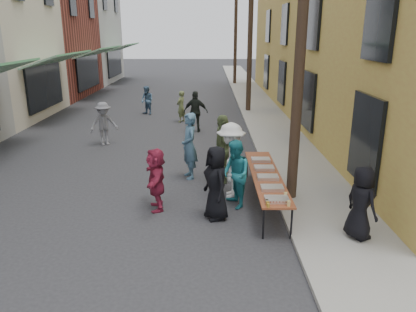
{
  "coord_description": "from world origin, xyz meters",
  "views": [
    {
      "loc": [
        2.19,
        -6.66,
        4.15
      ],
      "look_at": [
        2.17,
        2.61,
        1.3
      ],
      "focal_mm": 35.0,
      "sensor_mm": 36.0,
      "label": 1
    }
  ],
  "objects_px": {
    "utility_pole_far": "(236,27)",
    "catering_tray_sausage": "(277,199)",
    "utility_pole_near": "(303,15)",
    "serving_table": "(266,176)",
    "utility_pole_mid": "(251,25)",
    "guest_front_c": "(235,174)",
    "guest_front_a": "(216,183)",
    "server": "(361,203)"
  },
  "relations": [
    {
      "from": "utility_pole_far",
      "to": "catering_tray_sausage",
      "type": "distance_m",
      "value": 26.1
    },
    {
      "from": "utility_pole_near",
      "to": "serving_table",
      "type": "xyz_separation_m",
      "value": [
        -0.69,
        -0.18,
        -3.79
      ]
    },
    {
      "from": "utility_pole_mid",
      "to": "guest_front_c",
      "type": "relative_size",
      "value": 5.36
    },
    {
      "from": "serving_table",
      "to": "utility_pole_mid",
      "type": "bearing_deg",
      "value": 86.75
    },
    {
      "from": "utility_pole_far",
      "to": "guest_front_c",
      "type": "distance_m",
      "value": 24.73
    },
    {
      "from": "utility_pole_far",
      "to": "catering_tray_sausage",
      "type": "bearing_deg",
      "value": -91.53
    },
    {
      "from": "serving_table",
      "to": "guest_front_a",
      "type": "xyz_separation_m",
      "value": [
        -1.26,
        -0.87,
        0.15
      ]
    },
    {
      "from": "utility_pole_near",
      "to": "utility_pole_far",
      "type": "relative_size",
      "value": 1.0
    },
    {
      "from": "utility_pole_far",
      "to": "serving_table",
      "type": "bearing_deg",
      "value": -91.64
    },
    {
      "from": "utility_pole_far",
      "to": "catering_tray_sausage",
      "type": "relative_size",
      "value": 18.0
    },
    {
      "from": "catering_tray_sausage",
      "to": "guest_front_c",
      "type": "bearing_deg",
      "value": 118.96
    },
    {
      "from": "serving_table",
      "to": "guest_front_a",
      "type": "bearing_deg",
      "value": -145.34
    },
    {
      "from": "catering_tray_sausage",
      "to": "serving_table",
      "type": "bearing_deg",
      "value": 90.0
    },
    {
      "from": "guest_front_a",
      "to": "server",
      "type": "height_order",
      "value": "guest_front_a"
    },
    {
      "from": "utility_pole_near",
      "to": "guest_front_c",
      "type": "height_order",
      "value": "utility_pole_near"
    },
    {
      "from": "server",
      "to": "guest_front_a",
      "type": "bearing_deg",
      "value": 44.08
    },
    {
      "from": "serving_table",
      "to": "guest_front_c",
      "type": "relative_size",
      "value": 2.38
    },
    {
      "from": "utility_pole_near",
      "to": "guest_front_c",
      "type": "distance_m",
      "value": 3.97
    },
    {
      "from": "utility_pole_mid",
      "to": "guest_front_c",
      "type": "bearing_deg",
      "value": -96.79
    },
    {
      "from": "serving_table",
      "to": "catering_tray_sausage",
      "type": "bearing_deg",
      "value": -90.0
    },
    {
      "from": "utility_pole_mid",
      "to": "utility_pole_far",
      "type": "xyz_separation_m",
      "value": [
        0.0,
        12.0,
        0.0
      ]
    },
    {
      "from": "serving_table",
      "to": "server",
      "type": "distance_m",
      "value": 2.58
    },
    {
      "from": "guest_front_c",
      "to": "utility_pole_far",
      "type": "bearing_deg",
      "value": 158.78
    },
    {
      "from": "utility_pole_near",
      "to": "serving_table",
      "type": "distance_m",
      "value": 3.85
    },
    {
      "from": "guest_front_a",
      "to": "catering_tray_sausage",
      "type": "bearing_deg",
      "value": 35.71
    },
    {
      "from": "serving_table",
      "to": "utility_pole_near",
      "type": "bearing_deg",
      "value": 14.4
    },
    {
      "from": "guest_front_a",
      "to": "utility_pole_mid",
      "type": "bearing_deg",
      "value": 149.1
    },
    {
      "from": "serving_table",
      "to": "server",
      "type": "bearing_deg",
      "value": -50.55
    },
    {
      "from": "guest_front_a",
      "to": "serving_table",
      "type": "bearing_deg",
      "value": 102.25
    },
    {
      "from": "utility_pole_near",
      "to": "server",
      "type": "relative_size",
      "value": 5.88
    },
    {
      "from": "guest_front_a",
      "to": "server",
      "type": "xyz_separation_m",
      "value": [
        2.89,
        -1.12,
        0.0
      ]
    },
    {
      "from": "catering_tray_sausage",
      "to": "server",
      "type": "height_order",
      "value": "server"
    },
    {
      "from": "serving_table",
      "to": "guest_front_a",
      "type": "distance_m",
      "value": 1.53
    },
    {
      "from": "guest_front_c",
      "to": "utility_pole_mid",
      "type": "bearing_deg",
      "value": 155.46
    },
    {
      "from": "guest_front_c",
      "to": "catering_tray_sausage",
      "type": "bearing_deg",
      "value": 11.2
    },
    {
      "from": "guest_front_a",
      "to": "server",
      "type": "bearing_deg",
      "value": 46.44
    },
    {
      "from": "serving_table",
      "to": "server",
      "type": "height_order",
      "value": "server"
    },
    {
      "from": "utility_pole_near",
      "to": "guest_front_c",
      "type": "xyz_separation_m",
      "value": [
        -1.48,
        -0.41,
        -3.66
      ]
    },
    {
      "from": "utility_pole_mid",
      "to": "catering_tray_sausage",
      "type": "xyz_separation_m",
      "value": [
        -0.69,
        -13.83,
        -3.71
      ]
    },
    {
      "from": "serving_table",
      "to": "guest_front_c",
      "type": "height_order",
      "value": "guest_front_c"
    },
    {
      "from": "serving_table",
      "to": "catering_tray_sausage",
      "type": "xyz_separation_m",
      "value": [
        0.0,
        -1.65,
        0.08
      ]
    },
    {
      "from": "utility_pole_far",
      "to": "guest_front_a",
      "type": "relative_size",
      "value": 5.21
    }
  ]
}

